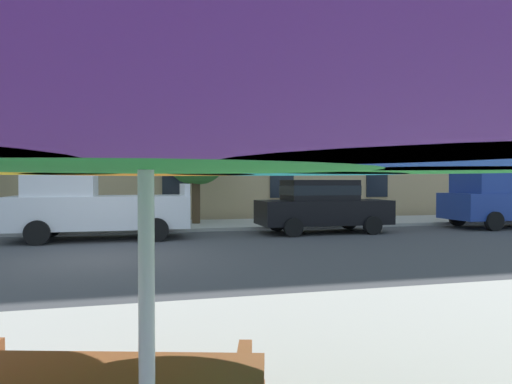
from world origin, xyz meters
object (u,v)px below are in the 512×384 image
(sedan_black, at_px, (322,205))
(patio_umbrella, at_px, (145,93))
(street_tree_middle, at_px, (197,155))
(pickup_white, at_px, (93,205))
(pickup_blue_midblock, at_px, (506,200))

(sedan_black, height_order, patio_umbrella, patio_umbrella)
(street_tree_middle, distance_m, patio_umbrella, 16.00)
(sedan_black, distance_m, street_tree_middle, 5.24)
(sedan_black, xyz_separation_m, patio_umbrella, (-5.93, -12.70, 1.09))
(sedan_black, bearing_deg, pickup_white, 180.00)
(patio_umbrella, bearing_deg, pickup_white, 96.11)
(pickup_blue_midblock, relative_size, patio_umbrella, 1.41)
(pickup_white, relative_size, patio_umbrella, 1.41)
(sedan_black, relative_size, pickup_blue_midblock, 0.86)
(pickup_white, xyz_separation_m, street_tree_middle, (3.50, 3.14, 1.71))
(pickup_white, bearing_deg, sedan_black, -0.00)
(patio_umbrella, bearing_deg, sedan_black, 64.96)
(street_tree_middle, xyz_separation_m, patio_umbrella, (-2.14, -15.84, -0.70))
(pickup_white, distance_m, pickup_blue_midblock, 14.70)
(pickup_white, xyz_separation_m, patio_umbrella, (1.36, -12.70, 1.02))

